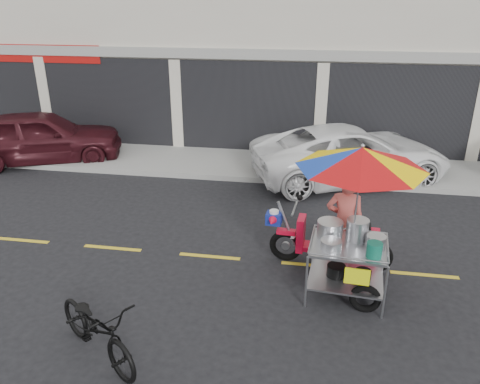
% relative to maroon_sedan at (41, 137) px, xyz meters
% --- Properties ---
extents(ground, '(90.00, 90.00, 0.00)m').
position_rel_maroon_sedan_xyz_m(ground, '(8.24, -4.70, -0.79)').
color(ground, black).
extents(sidewalk, '(45.00, 3.00, 0.15)m').
position_rel_maroon_sedan_xyz_m(sidewalk, '(8.24, 0.80, -0.72)').
color(sidewalk, gray).
rests_on(sidewalk, ground).
extents(shophouse_block, '(36.00, 8.11, 10.40)m').
position_rel_maroon_sedan_xyz_m(shophouse_block, '(11.05, 5.89, 3.44)').
color(shophouse_block, beige).
rests_on(shophouse_block, ground).
extents(centerline, '(42.00, 0.10, 0.01)m').
position_rel_maroon_sedan_xyz_m(centerline, '(8.24, -4.70, -0.79)').
color(centerline, gold).
rests_on(centerline, ground).
extents(maroon_sedan, '(5.01, 3.52, 1.58)m').
position_rel_maroon_sedan_xyz_m(maroon_sedan, '(0.00, 0.00, 0.00)').
color(maroon_sedan, '#3B1117').
rests_on(maroon_sedan, ground).
extents(white_pickup, '(5.88, 4.23, 1.49)m').
position_rel_maroon_sedan_xyz_m(white_pickup, '(9.10, 0.00, -0.05)').
color(white_pickup, white).
rests_on(white_pickup, ground).
extents(near_bicycle, '(1.89, 1.60, 0.98)m').
position_rel_maroon_sedan_xyz_m(near_bicycle, '(5.33, -7.61, -0.30)').
color(near_bicycle, black).
rests_on(near_bicycle, ground).
extents(food_vendor_rig, '(2.63, 2.26, 2.65)m').
position_rel_maroon_sedan_xyz_m(food_vendor_rig, '(8.77, -5.19, 0.87)').
color(food_vendor_rig, black).
rests_on(food_vendor_rig, ground).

